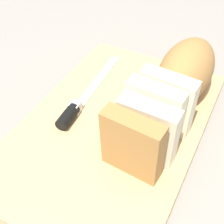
# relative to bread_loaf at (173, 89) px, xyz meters

# --- Properties ---
(ground_plane) EXTENTS (3.00, 3.00, 0.00)m
(ground_plane) POSITION_rel_bread_loaf_xyz_m (0.08, -0.08, -0.08)
(ground_plane) COLOR gray
(cutting_board) EXTENTS (0.47, 0.31, 0.02)m
(cutting_board) POSITION_rel_bread_loaf_xyz_m (0.08, -0.08, -0.07)
(cutting_board) COLOR tan
(cutting_board) RESTS_ON ground_plane
(bread_loaf) EXTENTS (0.32, 0.12, 0.11)m
(bread_loaf) POSITION_rel_bread_loaf_xyz_m (0.00, 0.00, 0.00)
(bread_loaf) COLOR #A8753D
(bread_loaf) RESTS_ON cutting_board
(bread_knife) EXTENTS (0.24, 0.03, 0.02)m
(bread_knife) POSITION_rel_bread_loaf_xyz_m (0.07, -0.16, -0.05)
(bread_knife) COLOR silver
(bread_knife) RESTS_ON cutting_board
(crumb_near_knife) EXTENTS (0.00, 0.00, 0.00)m
(crumb_near_knife) POSITION_rel_bread_loaf_xyz_m (0.09, -0.09, -0.05)
(crumb_near_knife) COLOR #A8753D
(crumb_near_knife) RESTS_ON cutting_board
(crumb_near_loaf) EXTENTS (0.00, 0.00, 0.00)m
(crumb_near_loaf) POSITION_rel_bread_loaf_xyz_m (0.09, -0.06, -0.05)
(crumb_near_loaf) COLOR #A8753D
(crumb_near_loaf) RESTS_ON cutting_board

